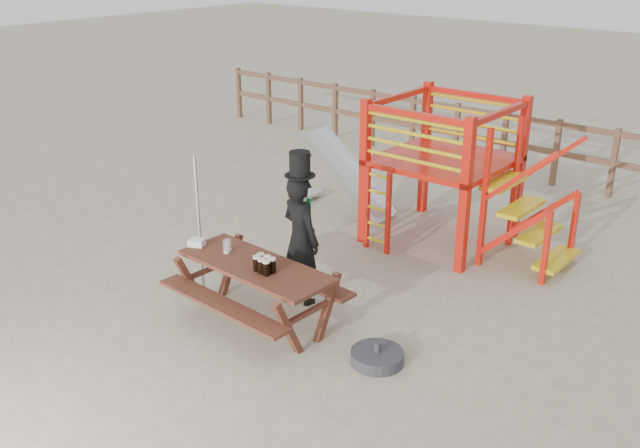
# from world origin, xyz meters

# --- Properties ---
(ground) EXTENTS (60.00, 60.00, 0.00)m
(ground) POSITION_xyz_m (0.00, 0.00, 0.00)
(ground) COLOR #BDAE93
(ground) RESTS_ON ground
(back_fence) EXTENTS (15.09, 0.09, 1.20)m
(back_fence) POSITION_xyz_m (0.00, 7.00, 0.74)
(back_fence) COLOR brown
(back_fence) RESTS_ON ground
(playground_fort) EXTENTS (4.71, 1.84, 2.10)m
(playground_fort) POSITION_xyz_m (0.12, 3.58, 1.07)
(playground_fort) COLOR red
(playground_fort) RESTS_ON ground
(picnic_table) EXTENTS (1.94, 1.37, 0.73)m
(picnic_table) POSITION_xyz_m (-0.13, 0.12, 0.46)
(picnic_table) COLOR maroon
(picnic_table) RESTS_ON ground
(man_with_hat) EXTENTS (0.64, 0.49, 1.88)m
(man_with_hat) POSITION_xyz_m (-0.10, 0.86, 0.84)
(man_with_hat) COLOR black
(man_with_hat) RESTS_ON ground
(metal_pole) EXTENTS (0.04, 0.04, 1.83)m
(metal_pole) POSITION_xyz_m (-1.05, 0.12, 0.92)
(metal_pole) COLOR #B2B2B7
(metal_pole) RESTS_ON ground
(parasol_base) EXTENTS (0.56, 0.56, 0.24)m
(parasol_base) POSITION_xyz_m (1.44, 0.31, 0.07)
(parasol_base) COLOR #323237
(parasol_base) RESTS_ON ground
(paper_bag) EXTENTS (0.22, 0.20, 0.08)m
(paper_bag) POSITION_xyz_m (-1.03, 0.04, 0.77)
(paper_bag) COLOR white
(paper_bag) RESTS_ON picnic_table
(stout_pints) EXTENTS (0.26, 0.18, 0.17)m
(stout_pints) POSITION_xyz_m (0.08, 0.05, 0.82)
(stout_pints) COLOR black
(stout_pints) RESTS_ON picnic_table
(empty_glasses) EXTENTS (0.10, 0.12, 0.15)m
(empty_glasses) POSITION_xyz_m (-0.62, 0.15, 0.80)
(empty_glasses) COLOR silver
(empty_glasses) RESTS_ON picnic_table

